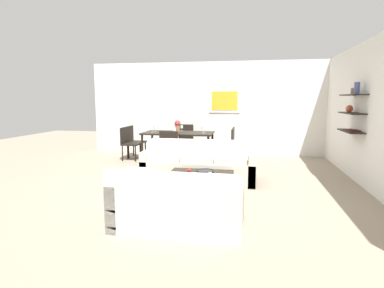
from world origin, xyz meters
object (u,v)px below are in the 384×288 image
(loveseat_white, at_px, (178,204))
(dining_chair_left_far, at_px, (134,139))
(wine_glass_left_far, at_px, (155,127))
(centerpiece_vase, at_px, (177,126))
(wine_glass_right_far, at_px, (204,128))
(dining_chair_left_near, at_px, (128,141))
(dining_chair_foot, at_px, (170,146))
(dining_chair_head, at_px, (185,137))
(decorative_bowl, at_px, (205,172))
(wine_glass_right_near, at_px, (203,128))
(wine_glass_left_near, at_px, (152,127))
(wine_glass_foot, at_px, (174,129))
(wine_glass_head, at_px, (182,127))
(coffee_table, at_px, (199,186))
(dining_chair_right_far, at_px, (229,142))
(dining_table, at_px, (178,135))
(sofa_beige, at_px, (199,166))
(dining_chair_right_near, at_px, (228,144))
(apple_on_coffee_table, at_px, (189,171))
(candle_jar, at_px, (210,175))

(loveseat_white, xyz_separation_m, dining_chair_left_far, (-2.33, 4.57, 0.21))
(dining_chair_left_far, xyz_separation_m, wine_glass_left_far, (0.64, -0.10, 0.36))
(centerpiece_vase, bearing_deg, wine_glass_right_far, 4.82)
(dining_chair_left_far, bearing_deg, dining_chair_left_near, -90.00)
(dining_chair_foot, bearing_deg, dining_chair_head, 90.00)
(decorative_bowl, xyz_separation_m, wine_glass_right_far, (-0.49, 3.22, 0.43))
(loveseat_white, height_order, wine_glass_right_far, wine_glass_right_far)
(centerpiece_vase, bearing_deg, wine_glass_right_near, -13.94)
(wine_glass_left_near, height_order, wine_glass_foot, wine_glass_left_near)
(decorative_bowl, xyz_separation_m, dining_chair_left_far, (-2.50, 3.32, 0.08))
(dining_chair_head, height_order, wine_glass_head, wine_glass_head)
(coffee_table, relative_size, dining_chair_left_far, 1.22)
(loveseat_white, bearing_deg, wine_glass_left_far, 110.66)
(coffee_table, relative_size, centerpiece_vase, 3.42)
(coffee_table, relative_size, wine_glass_left_near, 5.94)
(decorative_bowl, xyz_separation_m, dining_chair_right_far, (0.15, 3.32, 0.08))
(dining_table, xyz_separation_m, wine_glass_foot, (-0.00, -0.42, 0.18))
(centerpiece_vase, bearing_deg, wine_glass_left_near, -164.65)
(decorative_bowl, bearing_deg, wine_glass_left_far, 119.95)
(sofa_beige, distance_m, coffee_table, 1.16)
(dining_chair_foot, bearing_deg, dining_chair_right_far, 39.78)
(decorative_bowl, xyz_separation_m, wine_glass_left_far, (-1.85, 3.22, 0.44))
(loveseat_white, distance_m, dining_chair_foot, 3.61)
(wine_glass_foot, xyz_separation_m, wine_glass_right_far, (0.68, 0.54, -0.01))
(dining_table, bearing_deg, dining_chair_left_near, -170.73)
(dining_chair_foot, bearing_deg, dining_chair_left_near, 153.15)
(wine_glass_right_far, relative_size, centerpiece_vase, 0.48)
(dining_chair_head, bearing_deg, dining_chair_left_far, -153.15)
(dining_table, xyz_separation_m, wine_glass_right_near, (0.68, -0.12, 0.20))
(loveseat_white, xyz_separation_m, dining_chair_foot, (-1.01, 3.47, 0.21))
(wine_glass_head, height_order, wine_glass_left_far, wine_glass_left_far)
(dining_chair_right_far, bearing_deg, dining_chair_right_near, -90.00)
(dining_chair_right_far, bearing_deg, wine_glass_left_far, -177.22)
(loveseat_white, bearing_deg, apple_on_coffee_table, 95.23)
(dining_chair_left_near, distance_m, wine_glass_foot, 1.39)
(candle_jar, relative_size, wine_glass_right_near, 0.45)
(dining_chair_head, bearing_deg, centerpiece_vase, -92.37)
(sofa_beige, height_order, dining_table, sofa_beige)
(wine_glass_foot, bearing_deg, wine_glass_left_far, 141.61)
(centerpiece_vase, bearing_deg, loveseat_white, -76.74)
(dining_chair_right_far, bearing_deg, dining_chair_left_far, 180.00)
(dining_chair_left_far, bearing_deg, dining_chair_head, 26.85)
(wine_glass_right_far, bearing_deg, loveseat_white, -85.86)
(sofa_beige, height_order, wine_glass_right_near, wine_glass_right_near)
(dining_chair_right_near, xyz_separation_m, wine_glass_head, (-1.33, 0.64, 0.35))
(wine_glass_head, bearing_deg, dining_chair_right_far, -8.77)
(dining_table, bearing_deg, coffee_table, -70.93)
(wine_glass_head, bearing_deg, loveseat_white, -78.11)
(dining_chair_right_far, bearing_deg, dining_chair_head, 153.15)
(dining_chair_left_far, bearing_deg, dining_chair_foot, -39.78)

